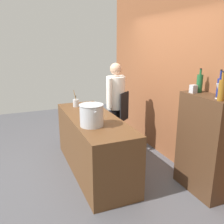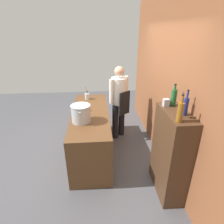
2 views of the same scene
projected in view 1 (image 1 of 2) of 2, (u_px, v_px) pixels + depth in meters
The scene contains 13 objects.
ground_plane at pixel (94, 169), 4.00m from camera, with size 8.00×8.00×0.00m, color #4C4C51.
brick_back_panel at pixel (171, 74), 4.10m from camera, with size 4.40×0.10×3.00m, color brown.
prep_counter at pixel (94, 144), 3.88m from camera, with size 2.06×0.70×0.90m, color brown.
bar_cabinet at pixel (204, 145), 3.27m from camera, with size 0.76×0.32×1.36m, color #472D1C.
chef at pixel (116, 102), 4.46m from camera, with size 0.42×0.45×1.66m.
stockpot_large at pixel (92, 115), 3.33m from camera, with size 0.39×0.33×0.30m.
utensil_crock at pixel (76, 103), 4.35m from camera, with size 0.10×0.10×0.30m.
butter_jar at pixel (87, 114), 3.80m from camera, with size 0.10×0.10×0.06m, color yellow.
wine_bottle_cobalt at pixel (219, 87), 2.99m from camera, with size 0.06×0.06×0.33m.
wine_bottle_amber at pixel (222, 90), 2.78m from camera, with size 0.07×0.07×0.34m.
wine_bottle_green at pixel (200, 83), 3.26m from camera, with size 0.08×0.08×0.32m.
wine_glass_short at pixel (219, 88), 2.87m from camera, with size 0.07×0.07×0.18m.
spice_tin_silver at pixel (193, 89), 3.23m from camera, with size 0.08×0.08×0.11m, color #B2B2B7.
Camera 1 is at (3.42, -1.10, 2.02)m, focal length 39.18 mm.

